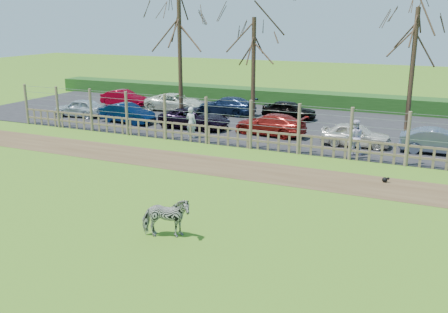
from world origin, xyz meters
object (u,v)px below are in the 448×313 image
at_px(car_7, 124,98).
at_px(visitor_a, 191,123).
at_px(tree_right, 415,41).
at_px(car_8, 175,102).
at_px(tree_mid, 254,45).
at_px(car_3, 270,124).
at_px(car_5, 439,141).
at_px(car_9, 226,106).
at_px(car_2, 195,118).
at_px(visitor_b, 355,137).
at_px(car_1, 127,113).
at_px(tree_left, 179,32).
at_px(zebra, 166,218).
at_px(car_0, 80,108).
at_px(crow, 385,180).
at_px(car_10, 289,110).
at_px(car_4, 356,135).

bearing_deg(car_7, visitor_a, -121.93).
distance_m(tree_right, car_8, 16.50).
relative_size(tree_mid, car_3, 1.65).
distance_m(tree_right, car_5, 5.88).
bearing_deg(car_3, car_9, -127.43).
bearing_deg(car_2, visitor_b, -102.22).
bearing_deg(car_1, visitor_a, -104.37).
xyz_separation_m(tree_left, car_9, (1.64, 3.41, -4.98)).
height_order(zebra, visitor_b, visitor_b).
height_order(tree_mid, car_9, tree_mid).
bearing_deg(car_1, tree_left, -53.57).
relative_size(tree_mid, car_0, 1.94).
bearing_deg(tree_left, tree_mid, 12.53).
bearing_deg(visitor_a, car_8, -46.71).
relative_size(crow, car_3, 0.07).
relative_size(zebra, car_3, 0.36).
relative_size(zebra, car_10, 0.43).
bearing_deg(visitor_a, tree_left, -46.54).
bearing_deg(car_8, car_5, -106.39).
bearing_deg(car_10, zebra, -170.07).
bearing_deg(car_1, tree_right, -73.42).
xyz_separation_m(tree_mid, car_2, (-2.78, -2.43, -4.23)).
relative_size(car_7, car_8, 0.84).
distance_m(car_1, car_5, 18.17).
height_order(tree_right, visitor_b, tree_right).
distance_m(car_2, car_3, 4.71).
xyz_separation_m(tree_mid, zebra, (3.54, -16.49, -4.23)).
bearing_deg(tree_left, visitor_b, -17.42).
bearing_deg(tree_mid, visitor_b, -33.26).
bearing_deg(tree_right, visitor_a, -153.95).
bearing_deg(car_5, crow, 159.25).
distance_m(car_7, car_10, 12.74).
bearing_deg(zebra, car_1, 15.73).
xyz_separation_m(car_0, car_4, (18.27, -0.49, 0.00)).
bearing_deg(car_2, car_3, -87.43).
xyz_separation_m(visitor_a, visitor_b, (8.83, 0.15, 0.00)).
relative_size(tree_left, car_8, 1.82).
bearing_deg(tree_left, visitor_a, -54.21).
bearing_deg(car_7, tree_left, -111.02).
height_order(tree_left, tree_right, tree_left).
xyz_separation_m(car_4, car_9, (-9.66, 5.28, 0.00)).
bearing_deg(tree_right, tree_left, -173.66).
height_order(visitor_b, car_2, visitor_b).
distance_m(zebra, car_4, 14.00).
bearing_deg(car_1, tree_mid, -64.25).
height_order(car_1, car_8, same).
height_order(tree_right, car_3, tree_right).
xyz_separation_m(zebra, car_8, (-10.30, 18.67, 0.00)).
relative_size(tree_mid, car_5, 1.87).
bearing_deg(visitor_b, car_10, -69.47).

